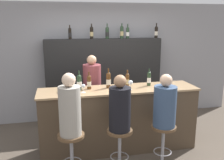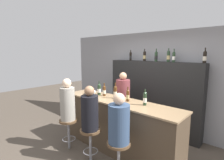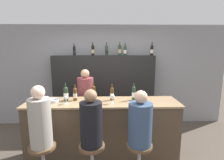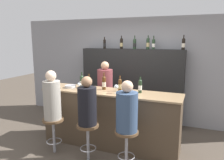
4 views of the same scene
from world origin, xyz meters
The scene contains 25 objects.
ground_plane centered at (0.00, 0.00, 0.00)m, with size 16.00×16.00×0.00m, color #4C4238.
wall_back centered at (0.00, 1.89, 1.30)m, with size 6.40×0.05×2.60m.
bar_counter centered at (0.00, 0.30, 0.55)m, with size 2.69×0.64×1.10m.
back_bar_cabinet centered at (0.00, 1.66, 0.92)m, with size 2.52×0.28×1.84m.
wine_bottle_counter_0 centered at (-0.66, 0.38, 1.23)m, with size 0.08×0.08×0.32m.
wine_bottle_counter_1 centered at (-0.49, 0.38, 1.22)m, with size 0.07×0.07×0.29m.
wine_bottle_counter_2 centered at (-0.16, 0.38, 1.23)m, with size 0.08×0.08×0.34m.
wine_bottle_counter_3 centered at (0.17, 0.38, 1.22)m, with size 0.07×0.07×0.29m.
wine_bottle_counter_4 centered at (0.56, 0.38, 1.23)m, with size 0.07×0.07×0.30m.
wine_bottle_backbar_0 centered at (-0.71, 1.66, 1.96)m, with size 0.07×0.07×0.29m.
wine_bottle_backbar_1 centered at (-0.26, 1.66, 1.97)m, with size 0.07×0.07×0.32m.
wine_bottle_backbar_2 centered at (0.07, 1.66, 1.97)m, with size 0.08×0.08×0.32m.
wine_bottle_backbar_3 centered at (0.40, 1.66, 1.98)m, with size 0.08×0.08×0.32m.
wine_bottle_backbar_4 centered at (0.53, 1.66, 1.96)m, with size 0.07×0.07×0.31m.
wine_bottle_backbar_5 centered at (1.19, 1.66, 1.97)m, with size 0.07×0.07×0.32m.
wine_glass_0 centered at (-0.61, 0.18, 1.20)m, with size 0.07×0.07×0.14m.
wine_glass_1 centered at (0.17, 0.18, 1.22)m, with size 0.08×0.08×0.16m.
metal_bowl centered at (-0.87, 0.28, 1.12)m, with size 0.23×0.23×0.05m.
bar_stool_left centered at (-0.85, -0.35, 0.51)m, with size 0.38×0.38×0.65m.
guest_seated_left centered at (-0.85, -0.35, 1.04)m, with size 0.31×0.31×0.89m.
bar_stool_middle centered at (-0.14, -0.35, 0.51)m, with size 0.38×0.38×0.65m.
guest_seated_middle centered at (-0.14, -0.35, 1.01)m, with size 0.32×0.32×0.83m.
bar_stool_right centered at (0.55, -0.35, 0.51)m, with size 0.38×0.38×0.65m.
guest_seated_right centered at (0.55, -0.35, 0.99)m, with size 0.34×0.34×0.81m.
bartender centered at (-0.37, 0.91, 0.73)m, with size 0.34×0.34×1.59m.
Camera 4 is at (1.55, -3.43, 2.07)m, focal length 35.00 mm.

